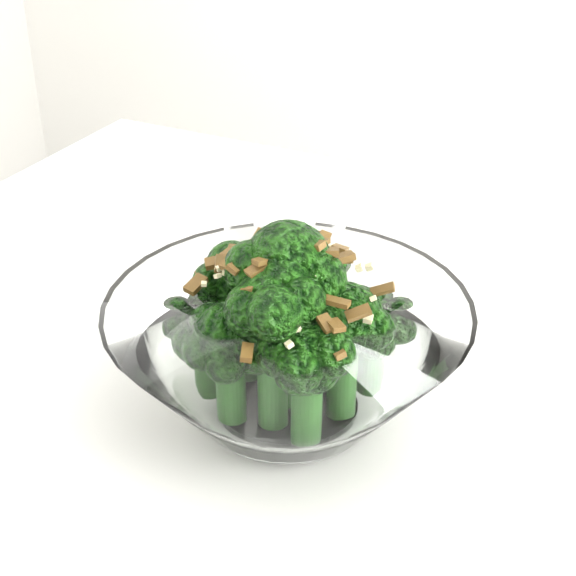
% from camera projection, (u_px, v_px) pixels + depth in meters
% --- Properties ---
extents(broccoli_dish, '(0.19, 0.19, 0.12)m').
position_uv_depth(broccoli_dish, '(287.00, 350.00, 0.47)').
color(broccoli_dish, white).
rests_on(broccoli_dish, table).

